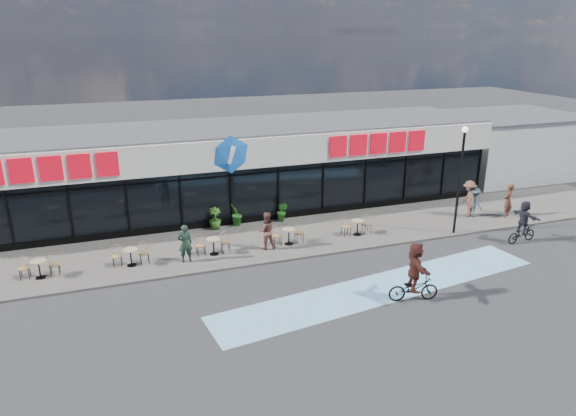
% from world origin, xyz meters
% --- Properties ---
extents(ground, '(120.00, 120.00, 0.00)m').
position_xyz_m(ground, '(0.00, 0.00, 0.00)').
color(ground, '#28282B').
rests_on(ground, ground).
extents(sidewalk, '(44.00, 5.00, 0.10)m').
position_xyz_m(sidewalk, '(0.00, 4.50, 0.05)').
color(sidewalk, '#5E5B54').
rests_on(sidewalk, ground).
extents(bike_lane, '(14.17, 4.13, 0.01)m').
position_xyz_m(bike_lane, '(4.00, -1.50, 0.01)').
color(bike_lane, '#6FB0D3').
rests_on(bike_lane, ground).
extents(building, '(30.60, 6.57, 4.75)m').
position_xyz_m(building, '(-0.00, 9.93, 2.34)').
color(building, black).
rests_on(building, ground).
extents(neighbour_building, '(9.20, 7.20, 4.11)m').
position_xyz_m(neighbour_building, '(20.50, 11.00, 2.06)').
color(neighbour_building, silver).
rests_on(neighbour_building, ground).
extents(lamp_post, '(0.28, 0.28, 5.22)m').
position_xyz_m(lamp_post, '(10.00, 2.30, 3.20)').
color(lamp_post, black).
rests_on(lamp_post, sidewalk).
extents(bistro_set_1, '(1.54, 0.62, 0.90)m').
position_xyz_m(bistro_set_1, '(-8.64, 3.67, 0.56)').
color(bistro_set_1, tan).
rests_on(bistro_set_1, sidewalk).
extents(bistro_set_2, '(1.54, 0.62, 0.90)m').
position_xyz_m(bistro_set_2, '(-5.13, 3.67, 0.56)').
color(bistro_set_2, tan).
rests_on(bistro_set_2, sidewalk).
extents(bistro_set_3, '(1.54, 0.62, 0.90)m').
position_xyz_m(bistro_set_3, '(-1.62, 3.67, 0.56)').
color(bistro_set_3, tan).
rests_on(bistro_set_3, sidewalk).
extents(bistro_set_4, '(1.54, 0.62, 0.90)m').
position_xyz_m(bistro_set_4, '(1.88, 3.67, 0.56)').
color(bistro_set_4, tan).
rests_on(bistro_set_4, sidewalk).
extents(bistro_set_5, '(1.54, 0.62, 0.90)m').
position_xyz_m(bistro_set_5, '(5.39, 3.67, 0.56)').
color(bistro_set_5, tan).
rests_on(bistro_set_5, sidewalk).
extents(potted_plant_left, '(0.83, 0.85, 1.21)m').
position_xyz_m(potted_plant_left, '(0.15, 6.71, 0.71)').
color(potted_plant_left, '#28691E').
rests_on(potted_plant_left, sidewalk).
extents(potted_plant_mid, '(0.74, 0.74, 1.09)m').
position_xyz_m(potted_plant_mid, '(-0.94, 6.65, 0.64)').
color(potted_plant_mid, '#2E5F1B').
rests_on(potted_plant_mid, sidewalk).
extents(potted_plant_right, '(0.73, 0.74, 1.05)m').
position_xyz_m(potted_plant_right, '(2.56, 6.55, 0.63)').
color(potted_plant_right, '#27691E').
rests_on(potted_plant_right, sidewalk).
extents(patron_left, '(0.64, 0.44, 1.68)m').
position_xyz_m(patron_left, '(-2.90, 3.22, 0.94)').
color(patron_left, black).
rests_on(patron_left, sidewalk).
extents(patron_right, '(0.90, 0.73, 1.75)m').
position_xyz_m(patron_right, '(0.75, 3.41, 0.97)').
color(patron_right, brown).
rests_on(patron_right, sidewalk).
extents(pedestrian_a, '(1.10, 1.42, 1.93)m').
position_xyz_m(pedestrian_a, '(12.15, 4.11, 1.07)').
color(pedestrian_a, brown).
rests_on(pedestrian_a, sidewalk).
extents(pedestrian_b, '(0.68, 1.08, 1.60)m').
position_xyz_m(pedestrian_b, '(12.38, 3.92, 0.90)').
color(pedestrian_b, '#30404B').
rests_on(pedestrian_b, sidewalk).
extents(pedestrian_c, '(0.79, 0.72, 1.82)m').
position_xyz_m(pedestrian_c, '(14.00, 3.29, 1.01)').
color(pedestrian_c, '#4B261A').
rests_on(pedestrian_c, sidewalk).
extents(cyclist_a, '(1.96, 1.80, 2.30)m').
position_xyz_m(cyclist_a, '(4.55, -2.71, 1.02)').
color(cyclist_a, black).
rests_on(cyclist_a, ground).
extents(cyclist_b, '(1.74, 1.54, 2.06)m').
position_xyz_m(cyclist_b, '(12.39, 0.43, 0.90)').
color(cyclist_b, black).
rests_on(cyclist_b, ground).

